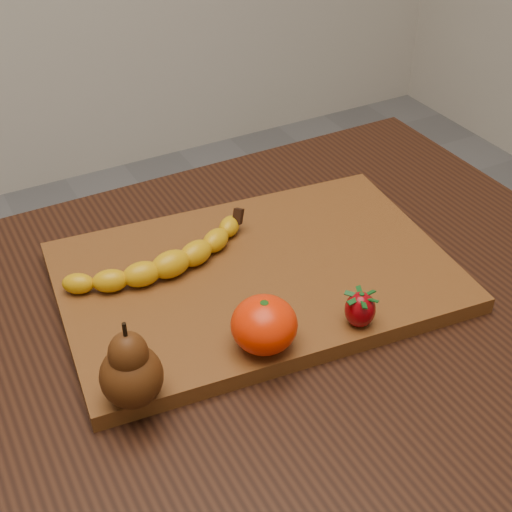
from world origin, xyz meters
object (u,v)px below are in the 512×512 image
cutting_board (256,277)px  mandarin (264,325)px  table (223,400)px  pear (130,363)px

cutting_board → mandarin: mandarin is taller
table → mandarin: (0.02, -0.05, 0.15)m
table → mandarin: mandarin is taller
cutting_board → pear: 0.24m
table → pear: (-0.12, -0.06, 0.16)m
pear → mandarin: size_ratio=1.37×
pear → table: bearing=25.7°
table → mandarin: bearing=-64.4°
cutting_board → pear: size_ratio=4.86×
pear → mandarin: bearing=1.7°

